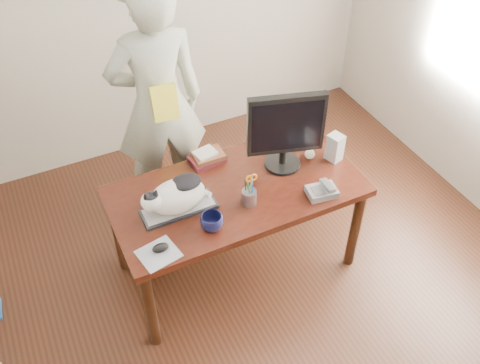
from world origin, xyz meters
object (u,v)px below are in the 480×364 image
book_stack (207,157)px  calculator (284,138)px  coffee_mug (212,222)px  desk (232,198)px  monitor (286,129)px  keyboard (179,209)px  baseball (310,154)px  pen_cup (249,196)px  phone (322,191)px  cat (175,196)px  person (158,104)px  speaker (335,147)px  mouse (160,248)px

book_stack → calculator: bearing=-7.3°
calculator → coffee_mug: bearing=-160.4°
book_stack → desk: bearing=-80.4°
book_stack → monitor: bearing=-35.5°
keyboard → baseball: size_ratio=6.70×
pen_cup → calculator: 0.67m
coffee_mug → book_stack: size_ratio=0.55×
phone → book_stack: 0.80m
cat → pen_cup: size_ratio=1.92×
cat → pen_cup: 0.45m
pen_cup → person: person is taller
monitor → pen_cup: size_ratio=2.37×
person → speaker: bearing=141.1°
mouse → calculator: bearing=16.1°
desk → calculator: (0.51, 0.21, 0.18)m
speaker → person: (-0.92, 0.87, 0.09)m
cat → mouse: bearing=-127.4°
baseball → book_stack: (-0.63, 0.27, 0.00)m
monitor → coffee_mug: (-0.65, -0.30, -0.26)m
speaker → baseball: speaker is taller
pen_cup → mouse: bearing=-169.1°
keyboard → calculator: size_ratio=2.00×
pen_cup → keyboard: bearing=162.3°
keyboard → mouse: (-0.21, -0.25, 0.01)m
monitor → book_stack: monitor is taller
speaker → cat: bearing=163.5°
pen_cup → book_stack: size_ratio=0.97×
mouse → speaker: bearing=0.1°
keyboard → pen_cup: (0.41, -0.13, 0.05)m
desk → coffee_mug: coffee_mug is taller
keyboard → book_stack: book_stack is taller
desk → coffee_mug: bearing=-130.8°
desk → person: person is taller
monitor → speaker: 0.41m
speaker → pen_cup: bearing=174.0°
desk → person: (-0.21, 0.77, 0.33)m
pen_cup → book_stack: bearing=98.5°
monitor → person: 0.99m
pen_cup → person: bearing=102.3°
cat → phone: size_ratio=2.22×
phone → calculator: size_ratio=0.87×
cat → monitor: (0.78, 0.08, 0.18)m
desk → pen_cup: pen_cup is taller
monitor → phone: bearing=-58.8°
monitor → calculator: size_ratio=2.40×
cat → baseball: 1.00m
coffee_mug → phone: size_ratio=0.66×
coffee_mug → desk: bearing=49.2°
cat → coffee_mug: bearing=-58.0°
desk → book_stack: bearing=103.1°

